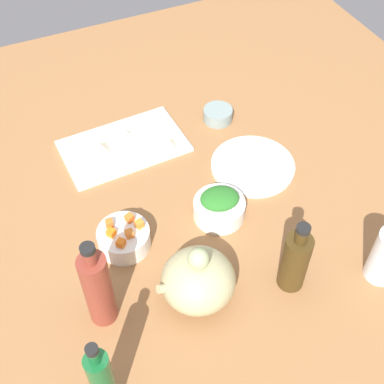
{
  "coord_description": "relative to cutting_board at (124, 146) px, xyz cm",
  "views": [
    {
      "loc": [
        36.29,
        79.88,
        107.73
      ],
      "look_at": [
        0.0,
        0.0,
        8.0
      ],
      "focal_mm": 48.58,
      "sensor_mm": 36.0,
      "label": 1
    }
  ],
  "objects": [
    {
      "name": "bottle_2",
      "position": [
        27.03,
        67.54,
        9.85
      ],
      "size": [
        4.6,
        4.6,
        24.18
      ],
      "color": "#16602C",
      "rests_on": "tabletop"
    },
    {
      "name": "tofu_cube_3",
      "position": [
        -29.31,
        25.67,
        1.8
      ],
      "size": [
        2.89,
        2.89,
        2.2
      ],
      "primitive_type": "cube",
      "rotation": [
        0.0,
        0.0,
        1.98
      ],
      "color": "white",
      "rests_on": "plate_tofu"
    },
    {
      "name": "chopped_greens_mound",
      "position": [
        -13.85,
        34.15,
        6.21
      ],
      "size": [
        11.33,
        10.0,
        3.16
      ],
      "primitive_type": "ellipsoid",
      "rotation": [
        0.0,
        0.0,
        2.93
      ],
      "color": "#2A7227",
      "rests_on": "bowl_greens"
    },
    {
      "name": "carrot_cube_1",
      "position": [
        10.29,
        34.83,
        5.79
      ],
      "size": [
        1.83,
        1.83,
        1.8
      ],
      "primitive_type": "cube",
      "rotation": [
        0.0,
        0.0,
        3.12
      ],
      "color": "orange",
      "rests_on": "bowl_carrots"
    },
    {
      "name": "tofu_cube_2",
      "position": [
        -31.62,
        19.5,
        1.8
      ],
      "size": [
        3.08,
        3.08,
        2.2
      ],
      "primitive_type": "cube",
      "rotation": [
        0.0,
        0.0,
        2.22
      ],
      "color": "#EFEBCC",
      "rests_on": "plate_tofu"
    },
    {
      "name": "bottle_1",
      "position": [
        -20.1,
        58.78,
        8.2
      ],
      "size": [
        6.11,
        6.11,
        20.86
      ],
      "color": "#422F12",
      "rests_on": "tabletop"
    },
    {
      "name": "tofu_cube_4",
      "position": [
        -25.75,
        23.89,
        1.8
      ],
      "size": [
        2.35,
        2.35,
        2.2
      ],
      "primitive_type": "cube",
      "rotation": [
        0.0,
        0.0,
        1.5
      ],
      "color": "silver",
      "rests_on": "plate_tofu"
    },
    {
      "name": "carrot_cube_5",
      "position": [
        13.03,
        36.59,
        5.79
      ],
      "size": [
        2.54,
        2.54,
        1.8
      ],
      "primitive_type": "cube",
      "rotation": [
        0.0,
        0.0,
        2.28
      ],
      "color": "orange",
      "rests_on": "bowl_carrots"
    },
    {
      "name": "carrot_cube_3",
      "position": [
        7.14,
        33.12,
        5.79
      ],
      "size": [
        2.2,
        2.2,
        1.8
      ],
      "primitive_type": "cube",
      "rotation": [
        0.0,
        0.0,
        1.83
      ],
      "color": "orange",
      "rests_on": "bowl_carrots"
    },
    {
      "name": "plate_tofu",
      "position": [
        -30.23,
        22.55,
        0.1
      ],
      "size": [
        23.46,
        23.46,
        1.2
      ],
      "primitive_type": "cylinder",
      "color": "white",
      "rests_on": "tabletop"
    },
    {
      "name": "dumpling_0",
      "position": [
        6.94,
        -0.53,
        1.93
      ],
      "size": [
        7.83,
        7.83,
        2.86
      ],
      "primitive_type": "pyramid",
      "rotation": [
        0.0,
        0.0,
        0.78
      ],
      "color": "beige",
      "rests_on": "cutting_board"
    },
    {
      "name": "bowl_greens",
      "position": [
        -13.85,
        34.15,
        2.07
      ],
      "size": [
        13.21,
        13.21,
        5.13
      ],
      "primitive_type": "cylinder",
      "color": "white",
      "rests_on": "tabletop"
    },
    {
      "name": "tofu_cube_0",
      "position": [
        -33.87,
        24.1,
        1.8
      ],
      "size": [
        3.11,
        3.11,
        2.2
      ],
      "primitive_type": "cube",
      "rotation": [
        0.0,
        0.0,
        2.39
      ],
      "color": "white",
      "rests_on": "plate_tofu"
    },
    {
      "name": "dumpling_1",
      "position": [
        -1.8,
        -2.35,
        1.91
      ],
      "size": [
        6.12,
        6.53,
        2.81
      ],
      "primitive_type": "pyramid",
      "rotation": [
        0.0,
        0.0,
        4.35
      ],
      "color": "beige",
      "rests_on": "cutting_board"
    },
    {
      "name": "teapot",
      "position": [
        0.95,
        53.21,
        6.19
      ],
      "size": [
        18.1,
        16.34,
        17.1
      ],
      "color": "tan",
      "rests_on": "tabletop"
    },
    {
      "name": "carrot_cube_4",
      "position": [
        14.13,
        32.81,
        5.79
      ],
      "size": [
        2.5,
        2.5,
        1.8
      ],
      "primitive_type": "cube",
      "rotation": [
        0.0,
        0.0,
        2.16
      ],
      "color": "orange",
      "rests_on": "bowl_carrots"
    },
    {
      "name": "carrot_cube_2",
      "position": [
        13.64,
        29.92,
        5.79
      ],
      "size": [
        2.12,
        2.12,
        1.8
      ],
      "primitive_type": "cube",
      "rotation": [
        0.0,
        0.0,
        2.95
      ],
      "color": "orange",
      "rests_on": "bowl_carrots"
    },
    {
      "name": "carrot_cube_0",
      "position": [
        8.65,
        30.35,
        5.79
      ],
      "size": [
        2.35,
        2.35,
        1.8
      ],
      "primitive_type": "cube",
      "rotation": [
        0.0,
        0.0,
        1.96
      ],
      "color": "orange",
      "rests_on": "bowl_carrots"
    },
    {
      "name": "bowl_small_side",
      "position": [
        -30.3,
        0.26,
        1.45
      ],
      "size": [
        8.83,
        8.83,
        3.9
      ],
      "primitive_type": "cylinder",
      "color": "gray",
      "rests_on": "tabletop"
    },
    {
      "name": "bottle_0",
      "position": [
        21.88,
        48.97,
        10.62
      ],
      "size": [
        6.04,
        6.04,
        25.81
      ],
      "color": "brown",
      "rests_on": "tabletop"
    },
    {
      "name": "dumpling_2",
      "position": [
        -11.73,
        5.44,
        1.6
      ],
      "size": [
        6.31,
        6.26,
        2.19
      ],
      "primitive_type": "pyramid",
      "rotation": [
        0.0,
        0.0,
        3.82
      ],
      "color": "beige",
      "rests_on": "cutting_board"
    },
    {
      "name": "bowl_carrots",
      "position": [
        11.37,
        32.94,
        2.2
      ],
      "size": [
        12.82,
        12.82,
        5.39
      ],
      "primitive_type": "cylinder",
      "color": "white",
      "rests_on": "tabletop"
    },
    {
      "name": "tabletop",
      "position": [
        -9.06,
        27.99,
        -2.0
      ],
      "size": [
        190.0,
        190.0,
        3.0
      ],
      "primitive_type": "cube",
      "color": "#98663C",
      "rests_on": "ground"
    },
    {
      "name": "tofu_cube_1",
      "position": [
        -28.56,
        21.39,
        1.8
      ],
      "size": [
        2.57,
        2.57,
        2.2
      ],
      "primitive_type": "cube",
      "rotation": [
        0.0,
        0.0,
        2.95
      ],
      "color": "#FAF3CD",
      "rests_on": "plate_tofu"
    },
    {
      "name": "cutting_board",
      "position": [
        0.0,
        0.0,
        0.0
      ],
      "size": [
        35.85,
        22.77,
        1.0
      ],
      "primitive_type": "cube",
      "rotation": [
        0.0,
        0.0,
        0.05
      ],
      "color": "white",
      "rests_on": "tabletop"
    }
  ]
}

